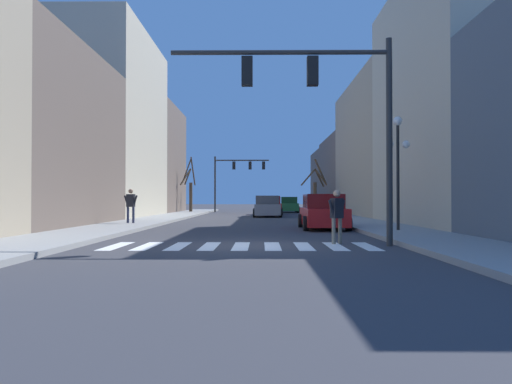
% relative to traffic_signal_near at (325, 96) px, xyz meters
% --- Properties ---
extents(ground_plane, '(240.00, 240.00, 0.00)m').
position_rel_traffic_signal_near_xyz_m(ground_plane, '(-2.43, 0.16, -4.35)').
color(ground_plane, '#38383D').
extents(sidewalk_left, '(2.98, 90.00, 0.15)m').
position_rel_traffic_signal_near_xyz_m(sidewalk_left, '(-8.44, 0.16, -4.28)').
color(sidewalk_left, gray).
rests_on(sidewalk_left, ground_plane).
extents(sidewalk_right, '(2.98, 90.00, 0.15)m').
position_rel_traffic_signal_near_xyz_m(sidewalk_right, '(3.58, 0.16, -4.28)').
color(sidewalk_right, gray).
rests_on(sidewalk_right, ground_plane).
extents(building_row_left, '(6.00, 45.02, 13.21)m').
position_rel_traffic_signal_near_xyz_m(building_row_left, '(-12.93, 17.10, 1.20)').
color(building_row_left, tan).
rests_on(building_row_left, ground_plane).
extents(building_row_right, '(6.00, 61.08, 12.26)m').
position_rel_traffic_signal_near_xyz_m(building_row_right, '(8.07, 23.30, 0.47)').
color(building_row_right, '#515B66').
rests_on(building_row_right, ground_plane).
extents(crosswalk_stripes, '(7.65, 2.60, 0.01)m').
position_rel_traffic_signal_near_xyz_m(crosswalk_stripes, '(-2.43, -0.06, -4.35)').
color(crosswalk_stripes, white).
rests_on(crosswalk_stripes, ground_plane).
extents(traffic_signal_near, '(6.41, 0.28, 6.01)m').
position_rel_traffic_signal_near_xyz_m(traffic_signal_near, '(0.00, 0.00, 0.00)').
color(traffic_signal_near, '#2D2D2D').
rests_on(traffic_signal_near, ground_plane).
extents(traffic_signal_far, '(5.78, 0.28, 5.85)m').
position_rel_traffic_signal_near_xyz_m(traffic_signal_far, '(-4.56, 38.05, -0.04)').
color(traffic_signal_far, '#2D2D2D').
rests_on(traffic_signal_far, ground_plane).
extents(street_lamp_right_corner, '(0.95, 0.36, 4.45)m').
position_rel_traffic_signal_near_xyz_m(street_lamp_right_corner, '(3.51, 5.17, -1.06)').
color(street_lamp_right_corner, black).
rests_on(street_lamp_right_corner, sidewalk_right).
extents(car_parked_right_near, '(1.98, 4.86, 1.59)m').
position_rel_traffic_signal_near_xyz_m(car_parked_right_near, '(0.98, 36.67, -3.61)').
color(car_parked_right_near, '#236B38').
rests_on(car_parked_right_near, ground_plane).
extents(car_driving_away_lane, '(2.01, 4.87, 1.63)m').
position_rel_traffic_signal_near_xyz_m(car_driving_away_lane, '(-1.02, 29.44, -3.59)').
color(car_driving_away_lane, red).
rests_on(car_driving_away_lane, ground_plane).
extents(car_parked_left_near, '(2.16, 4.41, 1.62)m').
position_rel_traffic_signal_near_xyz_m(car_parked_left_near, '(-1.38, 23.77, -3.59)').
color(car_parked_left_near, gray).
rests_on(car_parked_left_near, ground_plane).
extents(car_parked_right_far, '(2.04, 4.46, 1.58)m').
position_rel_traffic_signal_near_xyz_m(car_parked_right_far, '(0.96, 8.19, -3.61)').
color(car_parked_right_far, red).
rests_on(car_parked_right_far, ground_plane).
extents(pedestrian_near_right_corner, '(0.60, 0.50, 1.63)m').
position_rel_traffic_signal_near_xyz_m(pedestrian_near_right_corner, '(0.44, 0.72, -3.38)').
color(pedestrian_near_right_corner, '#7A705B').
rests_on(pedestrian_near_right_corner, ground_plane).
extents(pedestrian_crossing_street, '(0.74, 0.29, 1.72)m').
position_rel_traffic_signal_near_xyz_m(pedestrian_crossing_street, '(-8.45, 10.76, -3.18)').
color(pedestrian_crossing_street, '#282D47').
rests_on(pedestrian_crossing_street, sidewalk_left).
extents(street_tree_left_far, '(1.25, 2.21, 5.36)m').
position_rel_traffic_signal_near_xyz_m(street_tree_left_far, '(-8.78, 34.08, -1.96)').
color(street_tree_left_far, '#473828').
rests_on(street_tree_left_far, sidewalk_left).
extents(street_tree_right_far, '(2.39, 1.03, 4.87)m').
position_rel_traffic_signal_near_xyz_m(street_tree_right_far, '(3.14, 30.73, -2.00)').
color(street_tree_right_far, brown).
rests_on(street_tree_right_far, sidewalk_right).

